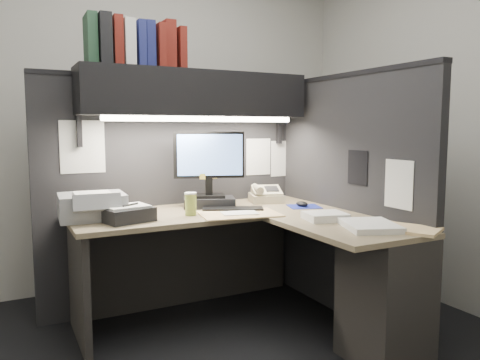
# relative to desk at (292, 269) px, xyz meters

# --- Properties ---
(floor) EXTENTS (3.50, 3.50, 0.00)m
(floor) POSITION_rel_desk_xyz_m (-0.43, 0.00, -0.44)
(floor) COLOR black
(floor) RESTS_ON ground
(wall_back) EXTENTS (3.50, 0.04, 2.70)m
(wall_back) POSITION_rel_desk_xyz_m (-0.43, 1.50, 0.91)
(wall_back) COLOR beige
(wall_back) RESTS_ON floor
(wall_right) EXTENTS (0.04, 3.00, 2.70)m
(wall_right) POSITION_rel_desk_xyz_m (1.32, 0.00, 0.91)
(wall_right) COLOR beige
(wall_right) RESTS_ON floor
(partition_back) EXTENTS (1.90, 0.06, 1.60)m
(partition_back) POSITION_rel_desk_xyz_m (-0.40, 0.93, 0.36)
(partition_back) COLOR black
(partition_back) RESTS_ON floor
(partition_right) EXTENTS (0.06, 1.50, 1.60)m
(partition_right) POSITION_rel_desk_xyz_m (0.55, 0.18, 0.36)
(partition_right) COLOR black
(partition_right) RESTS_ON floor
(desk) EXTENTS (1.70, 1.53, 0.73)m
(desk) POSITION_rel_desk_xyz_m (0.00, 0.00, 0.00)
(desk) COLOR #857355
(desk) RESTS_ON floor
(overhead_shelf) EXTENTS (1.55, 0.34, 0.30)m
(overhead_shelf) POSITION_rel_desk_xyz_m (-0.30, 0.75, 1.06)
(overhead_shelf) COLOR black
(overhead_shelf) RESTS_ON partition_back
(task_light_tube) EXTENTS (1.32, 0.04, 0.04)m
(task_light_tube) POSITION_rel_desk_xyz_m (-0.30, 0.61, 0.89)
(task_light_tube) COLOR white
(task_light_tube) RESTS_ON overhead_shelf
(monitor) EXTENTS (0.46, 0.32, 0.52)m
(monitor) POSITION_rel_desk_xyz_m (-0.24, 0.67, 0.49)
(monitor) COLOR black
(monitor) RESTS_ON desk
(keyboard) EXTENTS (0.42, 0.29, 0.02)m
(keyboard) POSITION_rel_desk_xyz_m (-0.15, 0.47, 0.30)
(keyboard) COLOR black
(keyboard) RESTS_ON desk
(mousepad) EXTENTS (0.26, 0.25, 0.00)m
(mousepad) POSITION_rel_desk_xyz_m (0.35, 0.38, 0.29)
(mousepad) COLOR navy
(mousepad) RESTS_ON desk
(mouse) EXTENTS (0.08, 0.11, 0.04)m
(mouse) POSITION_rel_desk_xyz_m (0.33, 0.38, 0.31)
(mouse) COLOR black
(mouse) RESTS_ON mousepad
(telephone) EXTENTS (0.29, 0.30, 0.09)m
(telephone) POSITION_rel_desk_xyz_m (0.23, 0.70, 0.33)
(telephone) COLOR beige
(telephone) RESTS_ON desk
(coffee_cup) EXTENTS (0.08, 0.08, 0.13)m
(coffee_cup) POSITION_rel_desk_xyz_m (-0.46, 0.45, 0.35)
(coffee_cup) COLOR #C3D053
(coffee_cup) RESTS_ON desk
(printer) EXTENTS (0.39, 0.34, 0.15)m
(printer) POSITION_rel_desk_xyz_m (-1.03, 0.61, 0.36)
(printer) COLOR #939599
(printer) RESTS_ON desk
(notebook_stack) EXTENTS (0.32, 0.29, 0.08)m
(notebook_stack) POSITION_rel_desk_xyz_m (-0.86, 0.44, 0.33)
(notebook_stack) COLOR black
(notebook_stack) RESTS_ON desk
(open_folder) EXTENTS (0.54, 0.40, 0.01)m
(open_folder) POSITION_rel_desk_xyz_m (-0.18, 0.32, 0.29)
(open_folder) COLOR #E3BE80
(open_folder) RESTS_ON desk
(paper_stack_a) EXTENTS (0.27, 0.24, 0.04)m
(paper_stack_a) POSITION_rel_desk_xyz_m (0.19, -0.06, 0.31)
(paper_stack_a) COLOR white
(paper_stack_a) RESTS_ON desk
(paper_stack_b) EXTENTS (0.36, 0.40, 0.03)m
(paper_stack_b) POSITION_rel_desk_xyz_m (0.26, -0.36, 0.30)
(paper_stack_b) COLOR white
(paper_stack_b) RESTS_ON desk
(manila_stack) EXTENTS (0.34, 0.36, 0.02)m
(manila_stack) POSITION_rel_desk_xyz_m (0.41, -0.50, 0.30)
(manila_stack) COLOR #E3BE80
(manila_stack) RESTS_ON desk
(binder_row) EXTENTS (0.61, 0.25, 0.31)m
(binder_row) POSITION_rel_desk_xyz_m (-0.71, 0.75, 1.35)
(binder_row) COLOR #234630
(binder_row) RESTS_ON overhead_shelf
(pinned_papers) EXTENTS (1.76, 1.31, 0.51)m
(pinned_papers) POSITION_rel_desk_xyz_m (-0.00, 0.56, 0.61)
(pinned_papers) COLOR white
(pinned_papers) RESTS_ON partition_back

